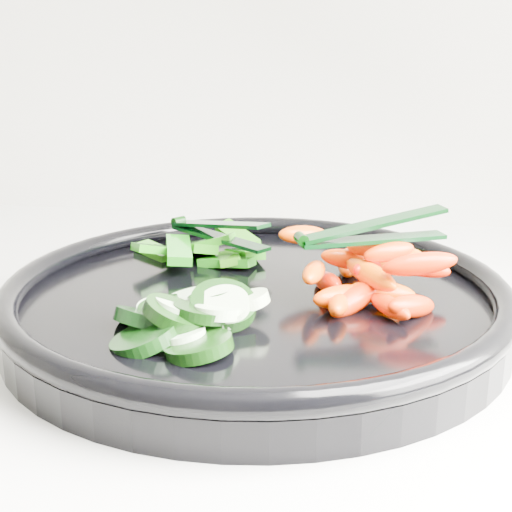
# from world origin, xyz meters

# --- Properties ---
(veggie_tray) EXTENTS (0.41, 0.41, 0.04)m
(veggie_tray) POSITION_xyz_m (0.70, 1.66, 0.95)
(veggie_tray) COLOR black
(veggie_tray) RESTS_ON counter
(cucumber_pile) EXTENTS (0.11, 0.13, 0.04)m
(cucumber_pile) POSITION_xyz_m (0.66, 1.59, 0.96)
(cucumber_pile) COLOR black
(cucumber_pile) RESTS_ON veggie_tray
(carrot_pile) EXTENTS (0.14, 0.14, 0.05)m
(carrot_pile) POSITION_xyz_m (0.78, 1.67, 0.97)
(carrot_pile) COLOR #EC1900
(carrot_pile) RESTS_ON veggie_tray
(pepper_pile) EXTENTS (0.12, 0.11, 0.04)m
(pepper_pile) POSITION_xyz_m (0.64, 1.74, 0.96)
(pepper_pile) COLOR #216209
(pepper_pile) RESTS_ON veggie_tray
(tong_carrot) EXTENTS (0.11, 0.06, 0.02)m
(tong_carrot) POSITION_xyz_m (0.78, 1.67, 1.00)
(tong_carrot) COLOR black
(tong_carrot) RESTS_ON carrot_pile
(tong_pepper) EXTENTS (0.10, 0.08, 0.02)m
(tong_pepper) POSITION_xyz_m (0.65, 1.75, 0.98)
(tong_pepper) COLOR black
(tong_pepper) RESTS_ON pepper_pile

